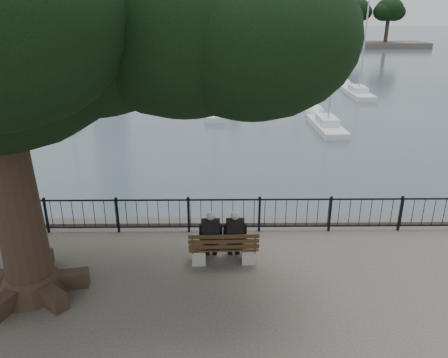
{
  "coord_description": "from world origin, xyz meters",
  "views": [
    {
      "loc": [
        -0.13,
        -8.61,
        5.91
      ],
      "look_at": [
        0.0,
        2.5,
        1.6
      ],
      "focal_mm": 35.0,
      "sensor_mm": 36.0,
      "label": 1
    }
  ],
  "objects_px": {
    "bench": "(224,251)",
    "tree": "(31,11)",
    "person_left": "(211,237)",
    "lion_monument": "(235,49)",
    "person_right": "(235,237)"
  },
  "relations": [
    {
      "from": "person_right",
      "to": "tree",
      "type": "distance_m",
      "value": 6.53
    },
    {
      "from": "tree",
      "to": "person_left",
      "type": "bearing_deg",
      "value": 19.0
    },
    {
      "from": "person_right",
      "to": "tree",
      "type": "bearing_deg",
      "value": -163.6
    },
    {
      "from": "bench",
      "to": "person_left",
      "type": "distance_m",
      "value": 0.47
    },
    {
      "from": "person_left",
      "to": "tree",
      "type": "bearing_deg",
      "value": -161.0
    },
    {
      "from": "person_right",
      "to": "tree",
      "type": "height_order",
      "value": "tree"
    },
    {
      "from": "person_left",
      "to": "lion_monument",
      "type": "xyz_separation_m",
      "value": [
        2.34,
        49.0,
        0.54
      ]
    },
    {
      "from": "bench",
      "to": "tree",
      "type": "xyz_separation_m",
      "value": [
        -3.48,
        -1.0,
        5.57
      ]
    },
    {
      "from": "person_left",
      "to": "bench",
      "type": "bearing_deg",
      "value": -16.08
    },
    {
      "from": "bench",
      "to": "tree",
      "type": "relative_size",
      "value": 0.16
    },
    {
      "from": "bench",
      "to": "person_right",
      "type": "xyz_separation_m",
      "value": [
        0.28,
        0.11,
        0.34
      ]
    },
    {
      "from": "bench",
      "to": "tree",
      "type": "bearing_deg",
      "value": -163.97
    },
    {
      "from": "person_left",
      "to": "lion_monument",
      "type": "height_order",
      "value": "lion_monument"
    },
    {
      "from": "person_left",
      "to": "tree",
      "type": "distance_m",
      "value": 6.21
    },
    {
      "from": "person_left",
      "to": "tree",
      "type": "height_order",
      "value": "tree"
    }
  ]
}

